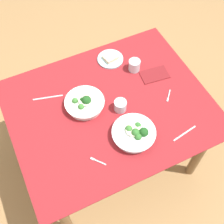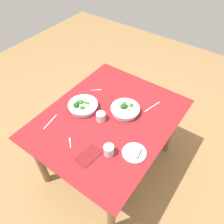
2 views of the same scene
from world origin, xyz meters
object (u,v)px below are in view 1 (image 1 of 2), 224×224
object	(u,v)px
broccoli_bowl_near	(134,133)
fork_by_near_bowl	(97,161)
fork_by_far_bowl	(169,96)
table_knife_left	(185,133)
water_glass_side	(134,65)
table_knife_right	(48,98)
napkin_folded_upper	(154,75)
water_glass_center	(120,106)
broccoli_bowl_far	(85,103)
bread_side_plate	(110,59)

from	to	relation	value
broccoli_bowl_near	fork_by_near_bowl	size ratio (longest dim) A/B	3.15
fork_by_far_bowl	table_knife_left	distance (m)	0.30
broccoli_bowl_near	table_knife_left	xyz separation A→B (m)	(0.29, -0.12, -0.03)
water_glass_side	table_knife_right	xyz separation A→B (m)	(-0.64, 0.03, -0.04)
table_knife_right	napkin_folded_upper	world-z (taller)	napkin_folded_upper
water_glass_center	table_knife_left	distance (m)	0.44
broccoli_bowl_far	table_knife_right	size ratio (longest dim) A/B	1.30
water_glass_center	napkin_folded_upper	world-z (taller)	water_glass_center
bread_side_plate	water_glass_side	xyz separation A→B (m)	(0.11, -0.16, 0.03)
broccoli_bowl_near	napkin_folded_upper	bearing A→B (deg)	45.86
water_glass_center	napkin_folded_upper	bearing A→B (deg)	23.82
bread_side_plate	fork_by_far_bowl	xyz separation A→B (m)	(0.21, -0.47, -0.01)
water_glass_side	table_knife_right	distance (m)	0.65
broccoli_bowl_far	fork_by_far_bowl	xyz separation A→B (m)	(0.54, -0.17, -0.03)
broccoli_bowl_near	table_knife_left	bearing A→B (deg)	-22.54
broccoli_bowl_near	fork_by_near_bowl	xyz separation A→B (m)	(-0.27, -0.06, -0.03)
fork_by_near_bowl	table_knife_right	size ratio (longest dim) A/B	0.43
water_glass_center	table_knife_right	xyz separation A→B (m)	(-0.40, 0.29, -0.04)
bread_side_plate	fork_by_far_bowl	size ratio (longest dim) A/B	2.32
water_glass_side	table_knife_left	world-z (taller)	water_glass_side
broccoli_bowl_near	napkin_folded_upper	distance (m)	0.52
fork_by_far_bowl	table_knife_left	bearing A→B (deg)	30.67
bread_side_plate	napkin_folded_upper	world-z (taller)	bread_side_plate
broccoli_bowl_far	napkin_folded_upper	bearing A→B (deg)	3.42
broccoli_bowl_far	napkin_folded_upper	world-z (taller)	broccoli_bowl_far
broccoli_bowl_far	water_glass_side	distance (m)	0.47
fork_by_far_bowl	napkin_folded_upper	xyz separation A→B (m)	(0.01, 0.21, 0.00)
bread_side_plate	table_knife_right	xyz separation A→B (m)	(-0.53, -0.13, -0.01)
broccoli_bowl_near	table_knife_right	bearing A→B (deg)	127.25
table_knife_left	water_glass_side	bearing A→B (deg)	-95.63
water_glass_side	water_glass_center	bearing A→B (deg)	-132.61
water_glass_side	fork_by_far_bowl	bearing A→B (deg)	-72.54
water_glass_center	table_knife_left	bearing A→B (deg)	-50.52
fork_by_far_bowl	napkin_folded_upper	world-z (taller)	napkin_folded_upper
bread_side_plate	fork_by_far_bowl	distance (m)	0.52
table_knife_right	fork_by_far_bowl	bearing A→B (deg)	170.10
broccoli_bowl_far	bread_side_plate	bearing A→B (deg)	42.38
fork_by_near_bowl	napkin_folded_upper	world-z (taller)	napkin_folded_upper
broccoli_bowl_near	napkin_folded_upper	xyz separation A→B (m)	(0.36, 0.37, -0.03)
broccoli_bowl_near	table_knife_right	distance (m)	0.64
water_glass_center	table_knife_left	xyz separation A→B (m)	(0.28, -0.34, -0.04)
water_glass_side	broccoli_bowl_near	bearing A→B (deg)	-117.89
fork_by_near_bowl	table_knife_right	world-z (taller)	same
table_knife_left	napkin_folded_upper	distance (m)	0.50
table_knife_left	table_knife_right	size ratio (longest dim) A/B	0.90
fork_by_near_bowl	table_knife_left	distance (m)	0.57
napkin_folded_upper	broccoli_bowl_near	bearing A→B (deg)	-134.14
water_glass_side	napkin_folded_upper	world-z (taller)	water_glass_side
water_glass_center	table_knife_right	size ratio (longest dim) A/B	0.41
water_glass_center	fork_by_far_bowl	world-z (taller)	water_glass_center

